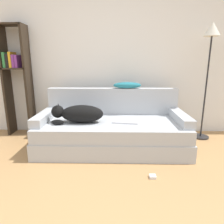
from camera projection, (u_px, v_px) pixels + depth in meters
wall_back at (98, 52)px, 3.29m from camera, size 7.51×0.06×2.70m
couch at (112, 134)px, 2.82m from camera, size 2.02×0.96×0.40m
couch_backrest at (113, 101)px, 3.12m from camera, size 1.98×0.15×0.40m
couch_arm_left at (45, 117)px, 2.77m from camera, size 0.15×0.77×0.11m
couch_arm_right at (180, 117)px, 2.73m from camera, size 0.15×0.77×0.11m
dog at (79, 114)px, 2.67m from camera, size 0.70×0.28×0.25m
laptop at (125, 121)px, 2.72m from camera, size 0.36×0.25×0.02m
throw_pillow at (127, 85)px, 3.03m from camera, size 0.42×0.16×0.10m
bookshelf at (16, 74)px, 3.22m from camera, size 0.40×0.26×1.76m
floor_lamp at (210, 48)px, 2.91m from camera, size 0.25×0.25×1.74m
power_adapter at (153, 177)px, 2.11m from camera, size 0.07×0.07×0.03m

